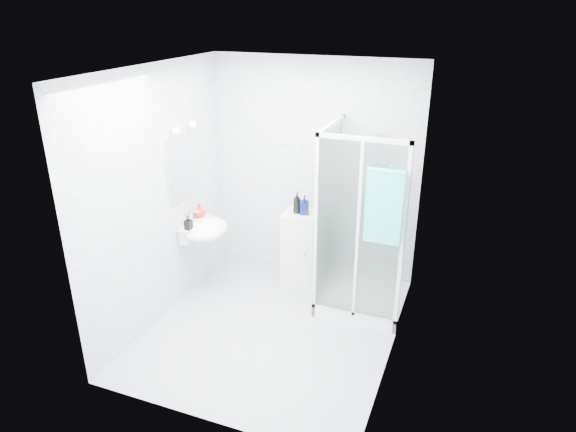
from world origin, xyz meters
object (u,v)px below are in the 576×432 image
at_px(hand_towel, 384,205).
at_px(shower_enclosure, 356,270).
at_px(shampoo_bottle_b, 304,205).
at_px(soap_dispenser_black, 188,223).
at_px(wall_basin, 204,229).
at_px(soap_dispenser_orange, 199,211).
at_px(shampoo_bottle_a, 297,203).
at_px(storage_cabinet, 301,249).

bearing_deg(hand_towel, shower_enclosure, 128.50).
bearing_deg(shampoo_bottle_b, soap_dispenser_black, -145.56).
bearing_deg(wall_basin, soap_dispenser_orange, 132.35).
distance_m(hand_towel, shampoo_bottle_b, 1.22).
distance_m(hand_towel, soap_dispenser_orange, 2.16).
height_order(soap_dispenser_orange, soap_dispenser_black, soap_dispenser_orange).
relative_size(shower_enclosure, soap_dispenser_black, 12.75).
distance_m(shampoo_bottle_a, shampoo_bottle_b, 0.09).
height_order(storage_cabinet, shampoo_bottle_a, shampoo_bottle_a).
xyz_separation_m(wall_basin, shampoo_bottle_b, (0.99, 0.53, 0.23)).
bearing_deg(hand_towel, soap_dispenser_black, -177.06).
distance_m(shower_enclosure, soap_dispenser_black, 1.86).
bearing_deg(wall_basin, shower_enclosure, 10.81).
distance_m(wall_basin, shampoo_bottle_a, 1.07).
bearing_deg(shampoo_bottle_a, shower_enclosure, -16.22).
xyz_separation_m(shower_enclosure, soap_dispenser_orange, (-1.78, -0.18, 0.50)).
relative_size(wall_basin, shampoo_bottle_b, 2.55).
relative_size(shower_enclosure, storage_cabinet, 2.17).
xyz_separation_m(storage_cabinet, soap_dispenser_black, (-1.01, -0.75, 0.48)).
bearing_deg(shampoo_bottle_b, hand_towel, -32.03).
xyz_separation_m(shower_enclosure, shampoo_bottle_b, (-0.67, 0.22, 0.58)).
xyz_separation_m(wall_basin, soap_dispenser_black, (-0.07, -0.19, 0.14)).
height_order(shampoo_bottle_a, soap_dispenser_black, shampoo_bottle_a).
bearing_deg(hand_towel, shampoo_bottle_b, 147.97).
bearing_deg(soap_dispenser_black, shampoo_bottle_b, 34.44).
height_order(shower_enclosure, storage_cabinet, shower_enclosure).
bearing_deg(storage_cabinet, shampoo_bottle_a, -153.40).
relative_size(storage_cabinet, soap_dispenser_orange, 5.58).
xyz_separation_m(shower_enclosure, shampoo_bottle_a, (-0.76, 0.22, 0.59)).
height_order(shampoo_bottle_b, soap_dispenser_orange, shampoo_bottle_b).
relative_size(shampoo_bottle_a, soap_dispenser_orange, 1.48).
bearing_deg(soap_dispenser_orange, soap_dispenser_black, -80.65).
distance_m(shampoo_bottle_b, soap_dispenser_black, 1.28).
bearing_deg(wall_basin, soap_dispenser_black, -110.33).
bearing_deg(soap_dispenser_orange, hand_towel, -6.01).
distance_m(wall_basin, shampoo_bottle_b, 1.14).
bearing_deg(storage_cabinet, shower_enclosure, -22.42).
bearing_deg(soap_dispenser_orange, storage_cabinet, 21.75).
xyz_separation_m(wall_basin, shampoo_bottle_a, (0.90, 0.54, 0.25)).
bearing_deg(shampoo_bottle_b, storage_cabinet, 152.52).
bearing_deg(soap_dispenser_orange, shampoo_bottle_a, 21.40).
height_order(hand_towel, shampoo_bottle_a, hand_towel).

